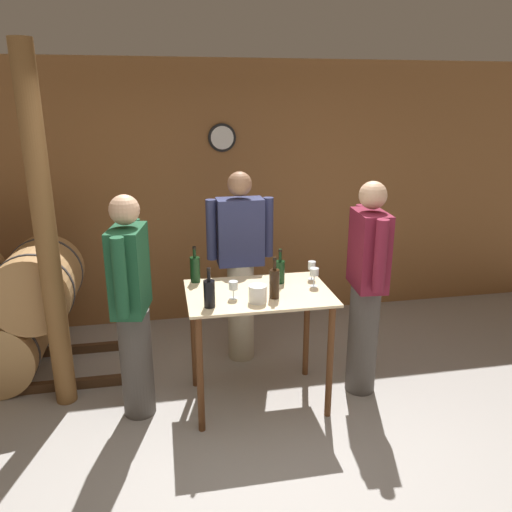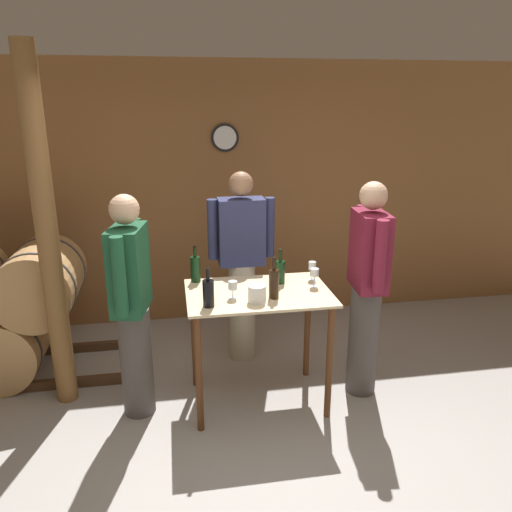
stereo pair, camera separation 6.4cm
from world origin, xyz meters
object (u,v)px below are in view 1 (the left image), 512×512
Objects in this scene: wine_glass_near_left at (233,286)px; person_visitor_bearded at (132,304)px; wine_bottle_far_left at (195,269)px; ice_bucket at (257,294)px; wine_bottle_center at (274,283)px; person_visitor_with_scarf at (366,285)px; wine_glass_near_center at (314,273)px; wine_glass_near_right at (312,266)px; person_host at (240,263)px; wine_bottle_left at (209,293)px; wooden_post at (46,238)px; wine_bottle_right at (280,271)px.

wine_glass_near_left is 0.74m from person_visitor_bearded.
wine_bottle_far_left is 0.64m from ice_bucket.
person_visitor_bearded reaches higher than wine_bottle_center.
wine_glass_near_center is at bearing 174.99° from person_visitor_with_scarf.
ice_bucket is at bearing -33.16° from wine_glass_near_left.
wine_glass_near_center is at bearing -100.14° from wine_glass_near_right.
person_host is at bearing 77.48° from wine_glass_near_left.
wine_bottle_center is (0.48, 0.08, 0.01)m from wine_bottle_left.
ice_bucket is at bearing -168.24° from person_visitor_with_scarf.
ice_bucket is (-0.49, -0.23, -0.05)m from wine_glass_near_center.
wine_bottle_left is 2.22× the size of ice_bucket.
wine_bottle_left is at bearing -170.45° from person_visitor_with_scarf.
ice_bucket is 0.07× the size of person_host.
wooden_post is at bearing 156.05° from wine_bottle_left.
person_host is (1.49, 0.45, -0.43)m from wooden_post.
wine_glass_near_right is (0.27, 0.03, 0.01)m from wine_bottle_right.
wine_glass_near_left is 1.07m from person_visitor_with_scarf.
wine_bottle_far_left is at bearing 166.74° from person_visitor_with_scarf.
wine_bottle_left is 0.22m from wine_glass_near_left.
wine_glass_near_left is (0.25, -0.40, -0.01)m from wine_bottle_far_left.
wine_bottle_center reaches higher than wine_glass_near_right.
ice_bucket is at bearing -143.58° from wine_glass_near_right.
wine_bottle_far_left is at bearing -135.10° from person_host.
wine_glass_near_right is 0.45m from person_visitor_with_scarf.
wooden_post is 1.27m from wine_bottle_left.
wine_bottle_far_left is 0.17× the size of person_host.
wooden_post is 18.38× the size of wine_glass_near_center.
wine_bottle_left is 0.34m from ice_bucket.
wooden_post is 0.79m from person_visitor_bearded.
person_visitor_with_scarf is 1.79m from person_visitor_bearded.
wine_glass_near_center is 1.38m from person_visitor_bearded.
person_visitor_bearded is (-1.40, -0.18, -0.14)m from wine_glass_near_right.
person_visitor_bearded is (-1.37, -0.02, -0.14)m from wine_glass_near_center.
wine_bottle_right is at bearing -4.36° from wooden_post.
wine_bottle_center is 2.38× the size of wine_glass_near_left.
person_visitor_bearded is (0.59, -0.27, -0.45)m from wooden_post.
wine_bottle_left is 1.27m from person_visitor_with_scarf.
person_host reaches higher than wine_bottle_left.
wine_glass_near_right is (0.86, 0.40, 0.01)m from wine_bottle_left.
person_visitor_with_scarf is at bearing -13.59° from wine_bottle_right.
person_host is 1.00× the size of person_visitor_with_scarf.
wine_bottle_center is 0.79m from person_visitor_with_scarf.
person_visitor_with_scarf is (1.31, -0.31, -0.12)m from wine_bottle_far_left.
wine_bottle_far_left is 1.95× the size of wine_glass_near_right.
wine_bottle_center is at bearing -8.94° from wine_glass_near_left.
person_host is (-0.49, 0.54, -0.12)m from wine_glass_near_right.
wooden_post is 1.40m from wine_glass_near_left.
person_visitor_bearded reaches higher than wine_glass_near_right.
wine_bottle_center is 0.30m from wine_glass_near_left.
wine_bottle_center is at bearing -14.81° from wooden_post.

